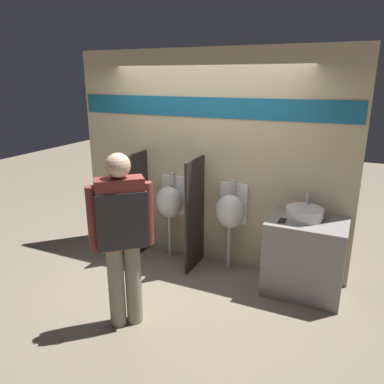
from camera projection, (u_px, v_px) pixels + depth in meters
name	position (u px, v px, depth m)	size (l,w,h in m)	color
ground_plane	(186.00, 277.00, 4.62)	(16.00, 16.00, 0.00)	gray
display_wall	(206.00, 160.00, 4.74)	(3.63, 0.07, 2.70)	beige
sink_counter	(304.00, 257.00, 4.19)	(0.85, 0.60, 0.87)	gray
sink_basin	(305.00, 213.00, 4.11)	(0.40, 0.40, 0.26)	white
cell_phone	(282.00, 221.00, 4.06)	(0.07, 0.14, 0.01)	black
divider_near_counter	(138.00, 205.00, 5.03)	(0.03, 0.52, 1.42)	#28231E
divider_mid	(195.00, 215.00, 4.69)	(0.03, 0.52, 1.42)	#28231E
urinal_near_counter	(170.00, 202.00, 4.94)	(0.37, 0.30, 1.16)	silver
urinal_far	(230.00, 211.00, 4.60)	(0.37, 0.30, 1.16)	silver
toilet	(112.00, 229.00, 5.29)	(0.36, 0.52, 0.86)	white
person_in_vest	(122.00, 230.00, 3.48)	(0.49, 0.47, 1.73)	gray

